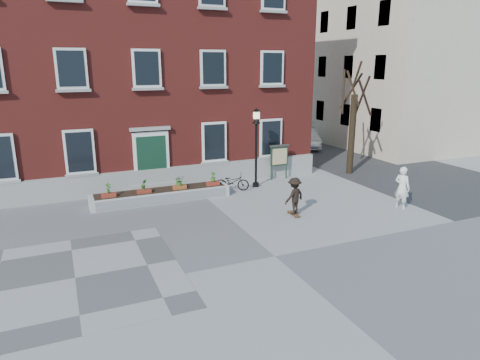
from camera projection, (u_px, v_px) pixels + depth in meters
name	position (u px, v px, depth m)	size (l,w,h in m)	color
ground	(275.00, 256.00, 13.77)	(100.00, 100.00, 0.00)	gray
checker_patch	(75.00, 278.00, 12.36)	(6.00, 6.00, 0.01)	#515053
bicycle	(232.00, 182.00, 20.84)	(0.58, 1.66, 0.87)	black
parked_car	(306.00, 138.00, 31.66)	(1.54, 4.42, 1.46)	#BABDBF
bystander	(402.00, 188.00, 18.13)	(0.67, 0.44, 1.84)	white
brick_building	(128.00, 58.00, 23.74)	(18.40, 10.85, 12.60)	maroon
planter_assembly	(162.00, 194.00, 19.29)	(6.20, 1.12, 1.15)	silver
bare_tree	(353.00, 124.00, 23.58)	(1.83, 1.83, 6.16)	black
side_street	(355.00, 52.00, 36.34)	(15.20, 36.00, 14.50)	#3B3B3E
lamp_post	(256.00, 137.00, 20.95)	(0.40, 0.40, 3.93)	black
notice_board	(279.00, 156.00, 22.71)	(1.10, 0.16, 1.87)	#193221
skateboarder	(294.00, 196.00, 17.30)	(1.11, 0.85, 1.59)	brown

